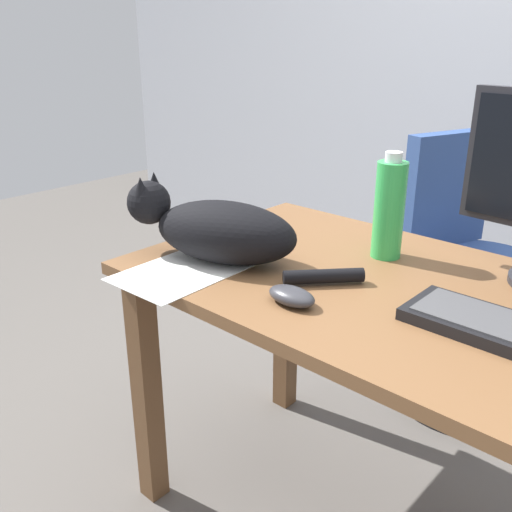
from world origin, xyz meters
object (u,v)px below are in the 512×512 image
cat (217,229)px  water_bottle (389,209)px  computer_mouse (292,296)px  office_chair (465,291)px

cat → water_bottle: water_bottle is taller
computer_mouse → water_bottle: (0.00, 0.37, 0.11)m
office_chair → computer_mouse: 1.04m
water_bottle → office_chair: bearing=91.7°
computer_mouse → cat: bearing=166.9°
office_chair → cat: (-0.27, -0.92, 0.40)m
office_chair → computer_mouse: size_ratio=8.53×
office_chair → cat: bearing=-106.6°
office_chair → cat: size_ratio=1.60×
office_chair → water_bottle: water_bottle is taller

